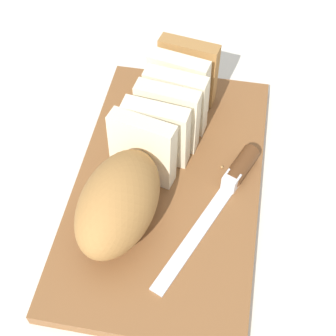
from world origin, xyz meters
name	(u,v)px	position (x,y,z in m)	size (l,w,h in m)	color
ground_plane	(168,189)	(0.00, 0.00, 0.00)	(3.00, 3.00, 0.00)	silver
cutting_board	(168,185)	(0.00, 0.00, 0.01)	(0.44, 0.25, 0.02)	brown
bread_loaf	(145,154)	(0.00, 0.03, 0.07)	(0.35, 0.14, 0.10)	#A8753D
bread_knife	(233,179)	(0.02, -0.09, 0.03)	(0.24, 0.10, 0.03)	silver
crumb_near_knife	(142,174)	(0.00, 0.04, 0.02)	(0.00, 0.00, 0.00)	tan
crumb_near_loaf	(222,167)	(0.04, -0.07, 0.02)	(0.00, 0.00, 0.00)	tan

